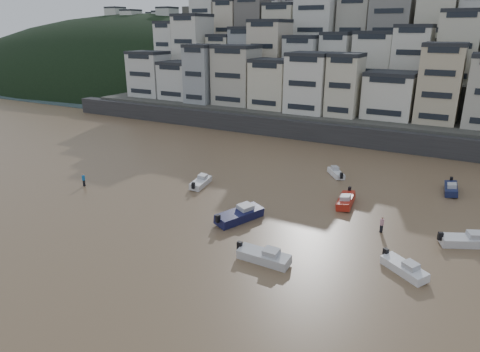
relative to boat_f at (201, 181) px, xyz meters
The scene contains 14 objects.
sea_strip 153.05m from the boat_f, 133.50° to the left, with size 340.00×340.00×0.00m, color #485B67.
harbor_wall 34.32m from the boat_f, 64.71° to the left, with size 140.00×3.00×3.50m, color #38383A.
hillside 74.49m from the boat_f, 74.70° to the left, with size 141.04×66.00×50.00m.
headland 135.52m from the boat_f, 131.81° to the left, with size 216.00×135.00×53.33m.
boat_f is the anchor object (origin of this frame).
boat_c 12.07m from the boat_f, 35.51° to the right, with size 6.28×2.05×1.71m, color #151742, non-canonical shape.
boat_a 20.96m from the boat_f, 40.33° to the right, with size 5.35×1.75×1.46m, color silver, non-canonical shape.
boat_e 18.98m from the boat_f, ahead, with size 5.38×1.76×1.47m, color #B02215, non-canonical shape.
boat_i 32.36m from the boat_f, 24.84° to the left, with size 5.10×1.67×1.39m, color #161E45, non-canonical shape.
boat_b 28.89m from the boat_f, 18.98° to the right, with size 4.75×1.56×1.30m, color white, non-canonical shape.
boat_h 19.38m from the boat_f, 41.34° to the left, with size 4.34×1.42×1.18m, color white, non-canonical shape.
boat_d 31.77m from the boat_f, ahead, with size 5.30×1.73×1.45m, color silver, non-canonical shape.
person_blue 15.57m from the boat_f, 150.98° to the right, with size 0.44×0.44×1.74m, color blue, non-canonical shape.
person_pink 24.07m from the boat_f, ahead, with size 0.44×0.44×1.74m, color #C88D9C, non-canonical shape.
Camera 1 is at (25.91, -10.22, 19.94)m, focal length 32.00 mm.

